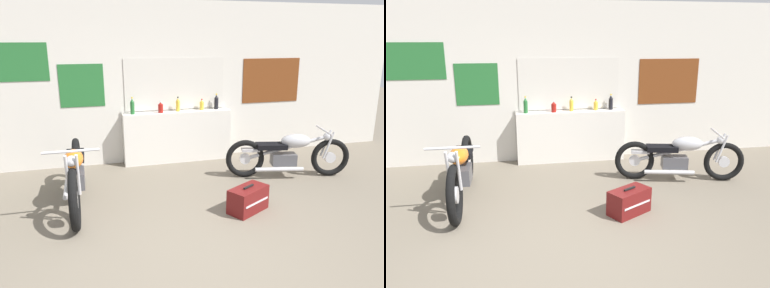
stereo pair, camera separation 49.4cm
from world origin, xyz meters
The scene contains 11 objects.
ground_plane centered at (0.00, 0.00, 0.00)m, with size 24.00×24.00×0.00m, color #706656.
wall_back centered at (0.02, 3.35, 1.40)m, with size 10.00×0.07×2.80m.
sill_counter centered at (0.57, 3.17, 0.46)m, with size 1.94×0.28×0.91m.
bottle_leftmost centered at (-0.22, 3.15, 1.04)m, with size 0.07×0.07×0.29m.
bottle_left_center centered at (0.27, 3.15, 1.00)m, with size 0.09×0.09×0.20m.
bottle_center centered at (0.59, 3.20, 1.03)m, with size 0.07×0.07×0.26m.
bottle_right_center centered at (1.04, 3.22, 1.00)m, with size 0.07×0.07×0.20m.
bottle_rightmost centered at (1.32, 3.22, 1.04)m, with size 0.08×0.08×0.28m.
motorcycle_silver centered at (2.09, 1.89, 0.39)m, with size 1.98×0.71×0.78m.
motorcycle_orange centered at (-1.18, 1.69, 0.44)m, with size 0.64×2.13×0.94m.
hard_case_darkred centered at (0.96, 0.89, 0.16)m, with size 0.61×0.51×0.35m.
Camera 2 is at (-0.47, -3.32, 2.18)m, focal length 35.00 mm.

